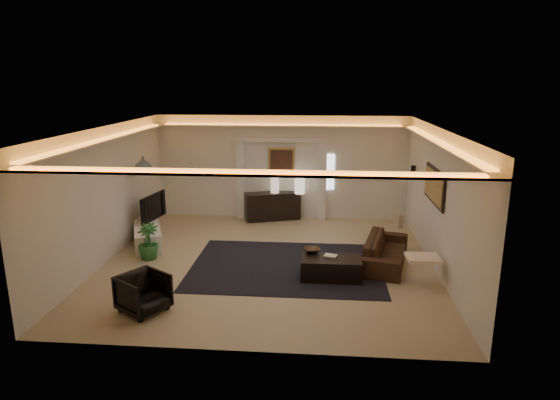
# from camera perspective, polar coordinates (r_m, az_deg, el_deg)

# --- Properties ---
(floor) EXTENTS (7.00, 7.00, 0.00)m
(floor) POSITION_cam_1_polar(r_m,az_deg,el_deg) (10.43, -1.38, -7.46)
(floor) COLOR tan
(floor) RESTS_ON ground
(ceiling) EXTENTS (7.00, 7.00, 0.00)m
(ceiling) POSITION_cam_1_polar(r_m,az_deg,el_deg) (9.74, -1.49, 8.60)
(ceiling) COLOR white
(ceiling) RESTS_ON ground
(wall_back) EXTENTS (7.00, 0.00, 7.00)m
(wall_back) POSITION_cam_1_polar(r_m,az_deg,el_deg) (13.40, 0.19, 3.90)
(wall_back) COLOR silver
(wall_back) RESTS_ON ground
(wall_front) EXTENTS (7.00, 0.00, 7.00)m
(wall_front) POSITION_cam_1_polar(r_m,az_deg,el_deg) (6.68, -4.71, -6.96)
(wall_front) COLOR silver
(wall_front) RESTS_ON ground
(wall_left) EXTENTS (0.00, 7.00, 7.00)m
(wall_left) POSITION_cam_1_polar(r_m,az_deg,el_deg) (10.93, -20.00, 0.65)
(wall_left) COLOR silver
(wall_left) RESTS_ON ground
(wall_right) EXTENTS (0.00, 7.00, 7.00)m
(wall_right) POSITION_cam_1_polar(r_m,az_deg,el_deg) (10.23, 18.46, -0.12)
(wall_right) COLOR silver
(wall_right) RESTS_ON ground
(cove_soffit) EXTENTS (7.00, 7.00, 0.04)m
(cove_soffit) POSITION_cam_1_polar(r_m,az_deg,el_deg) (9.77, -1.48, 6.96)
(cove_soffit) COLOR silver
(cove_soffit) RESTS_ON ceiling
(daylight_slit) EXTENTS (0.25, 0.03, 1.00)m
(daylight_slit) POSITION_cam_1_polar(r_m,az_deg,el_deg) (13.36, 5.98, 3.35)
(daylight_slit) COLOR white
(daylight_slit) RESTS_ON wall_back
(area_rug) EXTENTS (4.00, 3.00, 0.01)m
(area_rug) POSITION_cam_1_polar(r_m,az_deg,el_deg) (10.21, 0.75, -7.91)
(area_rug) COLOR black
(area_rug) RESTS_ON ground
(pilaster_left) EXTENTS (0.22, 0.20, 2.20)m
(pilaster_left) POSITION_cam_1_polar(r_m,az_deg,el_deg) (13.51, -4.72, 2.42)
(pilaster_left) COLOR silver
(pilaster_left) RESTS_ON ground
(pilaster_right) EXTENTS (0.22, 0.20, 2.20)m
(pilaster_right) POSITION_cam_1_polar(r_m,az_deg,el_deg) (13.32, 5.09, 2.25)
(pilaster_right) COLOR silver
(pilaster_right) RESTS_ON ground
(alcove_header) EXTENTS (2.52, 0.20, 0.12)m
(alcove_header) POSITION_cam_1_polar(r_m,az_deg,el_deg) (13.18, 0.16, 7.24)
(alcove_header) COLOR silver
(alcove_header) RESTS_ON wall_back
(painting_frame) EXTENTS (0.74, 0.04, 0.74)m
(painting_frame) POSITION_cam_1_polar(r_m,az_deg,el_deg) (13.33, 0.18, 4.72)
(painting_frame) COLOR tan
(painting_frame) RESTS_ON wall_back
(painting_canvas) EXTENTS (0.62, 0.02, 0.62)m
(painting_canvas) POSITION_cam_1_polar(r_m,az_deg,el_deg) (13.31, 0.17, 4.70)
(painting_canvas) COLOR #4C2D1E
(painting_canvas) RESTS_ON wall_back
(art_panel_frame) EXTENTS (0.04, 1.64, 0.74)m
(art_panel_frame) POSITION_cam_1_polar(r_m,az_deg,el_deg) (10.45, 18.04, 1.62)
(art_panel_frame) COLOR black
(art_panel_frame) RESTS_ON wall_right
(art_panel_gold) EXTENTS (0.02, 1.50, 0.62)m
(art_panel_gold) POSITION_cam_1_polar(r_m,az_deg,el_deg) (10.44, 17.90, 1.62)
(art_panel_gold) COLOR tan
(art_panel_gold) RESTS_ON wall_right
(wall_sconce) EXTENTS (0.12, 0.12, 0.22)m
(wall_sconce) POSITION_cam_1_polar(r_m,az_deg,el_deg) (12.25, 15.67, 3.48)
(wall_sconce) COLOR black
(wall_sconce) RESTS_ON wall_right
(wall_niche) EXTENTS (0.10, 0.55, 0.04)m
(wall_niche) POSITION_cam_1_polar(r_m,az_deg,el_deg) (12.12, -17.10, 3.12)
(wall_niche) COLOR silver
(wall_niche) RESTS_ON wall_left
(console) EXTENTS (1.60, 0.94, 0.77)m
(console) POSITION_cam_1_polar(r_m,az_deg,el_deg) (13.40, -0.91, -0.70)
(console) COLOR black
(console) RESTS_ON ground
(lamp_left) EXTENTS (0.28, 0.28, 0.52)m
(lamp_left) POSITION_cam_1_polar(r_m,az_deg,el_deg) (13.24, -0.63, 2.18)
(lamp_left) COLOR beige
(lamp_left) RESTS_ON console
(lamp_right) EXTENTS (0.37, 0.37, 0.63)m
(lamp_right) POSITION_cam_1_polar(r_m,az_deg,el_deg) (13.15, 2.38, 2.09)
(lamp_right) COLOR white
(lamp_right) RESTS_ON console
(media_ledge) EXTENTS (1.43, 2.42, 0.44)m
(media_ledge) POSITION_cam_1_polar(r_m,az_deg,el_deg) (12.21, -15.64, -3.61)
(media_ledge) COLOR white
(media_ledge) RESTS_ON ground
(tv) EXTENTS (1.15, 0.34, 0.66)m
(tv) POSITION_cam_1_polar(r_m,az_deg,el_deg) (12.29, -15.39, -0.78)
(tv) COLOR black
(tv) RESTS_ON media_ledge
(figurine) EXTENTS (0.16, 0.16, 0.37)m
(figurine) POSITION_cam_1_polar(r_m,az_deg,el_deg) (12.82, -14.46, -0.74)
(figurine) COLOR #402317
(figurine) RESTS_ON media_ledge
(ginger_jar) EXTENTS (0.46, 0.46, 0.41)m
(ginger_jar) POSITION_cam_1_polar(r_m,az_deg,el_deg) (11.80, -16.07, 4.03)
(ginger_jar) COLOR #424A53
(ginger_jar) RESTS_ON wall_niche
(plant) EXTENTS (0.47, 0.47, 0.80)m
(plant) POSITION_cam_1_polar(r_m,az_deg,el_deg) (10.88, -15.51, -4.82)
(plant) COLOR #27632B
(plant) RESTS_ON ground
(sofa) EXTENTS (2.15, 1.23, 0.59)m
(sofa) POSITION_cam_1_polar(r_m,az_deg,el_deg) (10.50, 12.55, -5.95)
(sofa) COLOR #392319
(sofa) RESTS_ON ground
(throw_blanket) EXTENTS (0.64, 0.54, 0.07)m
(throw_blanket) POSITION_cam_1_polar(r_m,az_deg,el_deg) (9.55, 16.75, -6.67)
(throw_blanket) COLOR white
(throw_blanket) RESTS_ON sofa
(throw_pillow) EXTENTS (0.18, 0.36, 0.35)m
(throw_pillow) POSITION_cam_1_polar(r_m,az_deg,el_deg) (11.88, 13.96, -2.35)
(throw_pillow) COLOR tan
(throw_pillow) RESTS_ON sofa
(coffee_table) EXTENTS (1.19, 0.65, 0.44)m
(coffee_table) POSITION_cam_1_polar(r_m,az_deg,el_deg) (9.62, 6.12, -8.16)
(coffee_table) COLOR black
(coffee_table) RESTS_ON ground
(bowl) EXTENTS (0.39, 0.39, 0.08)m
(bowl) POSITION_cam_1_polar(r_m,az_deg,el_deg) (9.83, 3.84, -6.08)
(bowl) COLOR #422B1B
(bowl) RESTS_ON coffee_table
(magazine) EXTENTS (0.29, 0.24, 0.03)m
(magazine) POSITION_cam_1_polar(r_m,az_deg,el_deg) (9.62, 6.07, -6.75)
(magazine) COLOR beige
(magazine) RESTS_ON coffee_table
(armchair) EXTENTS (1.01, 1.01, 0.67)m
(armchair) POSITION_cam_1_polar(r_m,az_deg,el_deg) (8.56, -16.04, -10.66)
(armchair) COLOR black
(armchair) RESTS_ON ground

